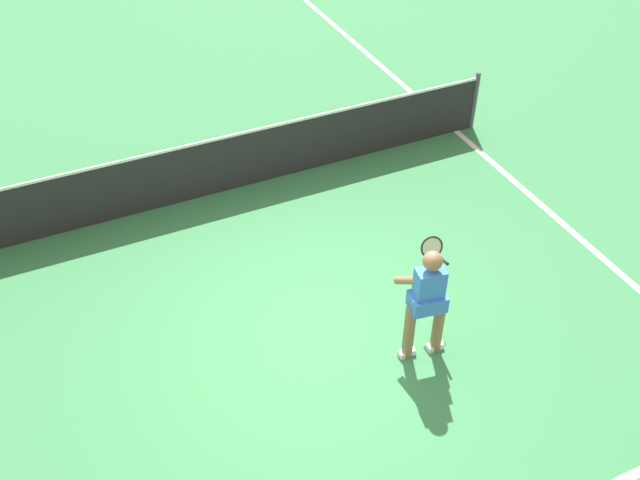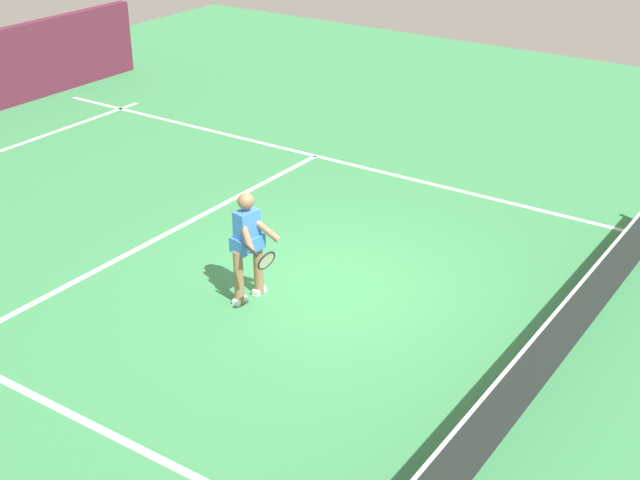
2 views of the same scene
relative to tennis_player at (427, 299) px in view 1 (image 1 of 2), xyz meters
The scene contains 4 objects.
ground_plane 1.45m from the tennis_player, 142.88° to the left, with size 28.00×28.00×0.00m, color #38844C.
sideline_right_marking 3.31m from the tennis_player, 12.85° to the left, with size 0.10×19.54×0.01m, color white.
court_net 4.16m from the tennis_player, 103.09° to the left, with size 8.79×0.08×1.03m.
tennis_player is the anchor object (origin of this frame).
Camera 1 is at (-2.54, -5.42, 6.49)m, focal length 40.38 mm.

